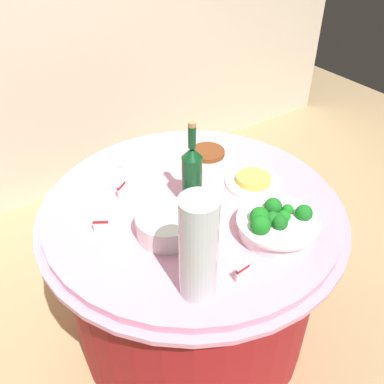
% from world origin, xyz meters
% --- Properties ---
extents(ground_plane, '(6.00, 6.00, 0.00)m').
position_xyz_m(ground_plane, '(0.00, 0.00, 0.00)').
color(ground_plane, tan).
extents(buffet_table, '(1.16, 1.16, 0.74)m').
position_xyz_m(buffet_table, '(0.00, 0.00, 0.38)').
color(buffet_table, maroon).
rests_on(buffet_table, ground_plane).
extents(broccoli_bowl, '(0.28, 0.28, 0.11)m').
position_xyz_m(broccoli_bowl, '(0.14, -0.30, 0.78)').
color(broccoli_bowl, white).
rests_on(broccoli_bowl, buffet_table).
extents(plate_stack, '(0.21, 0.21, 0.08)m').
position_xyz_m(plate_stack, '(-0.17, -0.09, 0.78)').
color(plate_stack, white).
rests_on(plate_stack, buffet_table).
extents(wine_bottle, '(0.07, 0.07, 0.34)m').
position_xyz_m(wine_bottle, '(0.00, -0.00, 0.87)').
color(wine_bottle, '#0F421D').
rests_on(wine_bottle, buffet_table).
extents(decorative_fruit_vase, '(0.11, 0.11, 0.34)m').
position_xyz_m(decorative_fruit_vase, '(-0.22, -0.35, 0.89)').
color(decorative_fruit_vase, silver).
rests_on(decorative_fruit_vase, buffet_table).
extents(serving_tongs, '(0.14, 0.15, 0.01)m').
position_xyz_m(serving_tongs, '(-0.16, 0.31, 0.74)').
color(serving_tongs, silver).
rests_on(serving_tongs, buffet_table).
extents(food_plate_fried_egg, '(0.22, 0.22, 0.04)m').
position_xyz_m(food_plate_fried_egg, '(0.27, -0.04, 0.75)').
color(food_plate_fried_egg, white).
rests_on(food_plate_fried_egg, buffet_table).
extents(food_plate_stir_fry, '(0.22, 0.22, 0.03)m').
position_xyz_m(food_plate_stir_fry, '(0.23, 0.23, 0.75)').
color(food_plate_stir_fry, white).
rests_on(food_plate_stir_fry, buffet_table).
extents(label_placard_front, '(0.05, 0.01, 0.05)m').
position_xyz_m(label_placard_front, '(-0.08, -0.39, 0.77)').
color(label_placard_front, white).
rests_on(label_placard_front, buffet_table).
extents(label_placard_mid, '(0.05, 0.04, 0.05)m').
position_xyz_m(label_placard_mid, '(-0.19, 0.19, 0.77)').
color(label_placard_mid, white).
rests_on(label_placard_mid, buffet_table).
extents(label_placard_rear, '(0.05, 0.03, 0.05)m').
position_xyz_m(label_placard_rear, '(-0.35, 0.04, 0.77)').
color(label_placard_rear, white).
rests_on(label_placard_rear, buffet_table).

